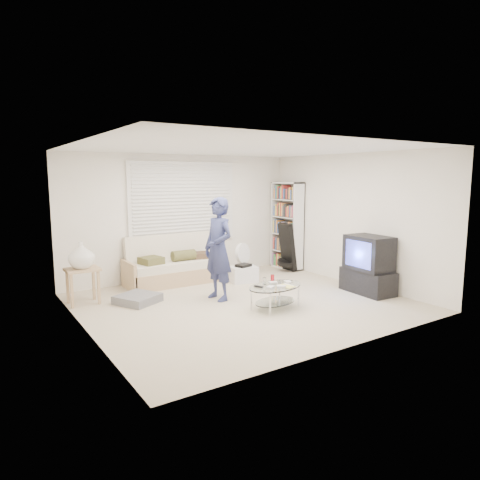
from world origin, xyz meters
TOP-DOWN VIEW (x-y plane):
  - ground at (0.00, 0.00)m, footprint 5.00×5.00m
  - room_shell at (0.00, 0.48)m, footprint 5.02×4.52m
  - window_blinds at (0.00, 2.20)m, footprint 2.32×0.08m
  - futon_sofa at (-0.38, 1.87)m, footprint 1.92×0.77m
  - grey_floor_pillow at (-1.46, 0.96)m, footprint 0.81×0.81m
  - side_table at (-2.22, 1.39)m, footprint 0.52×0.42m
  - bookshelf at (2.32, 1.74)m, footprint 0.31×0.82m
  - guitar_case at (2.12, 1.47)m, footprint 0.37×0.38m
  - floor_fan at (1.01, 1.57)m, footprint 0.44×0.29m
  - storage_bin at (0.78, 1.19)m, footprint 0.57×0.45m
  - tv_unit at (2.20, -0.70)m, footprint 0.58×0.98m
  - coffee_table at (0.25, -0.52)m, footprint 1.10×0.81m
  - standing_person at (-0.24, 0.41)m, footprint 0.48×0.67m

SIDE VIEW (x-z plane):
  - ground at x=0.00m, z-range 0.00..0.00m
  - grey_floor_pillow at x=-1.46m, z-range 0.00..0.14m
  - storage_bin at x=0.78m, z-range -0.02..0.34m
  - coffee_table at x=0.25m, z-range 0.06..0.55m
  - futon_sofa at x=-0.38m, z-range -0.16..0.78m
  - floor_fan at x=1.01m, z-range 0.06..0.77m
  - guitar_case at x=2.12m, z-range -0.06..0.98m
  - tv_unit at x=2.20m, z-range -0.01..1.01m
  - side_table at x=-2.22m, z-range 0.25..1.28m
  - standing_person at x=-0.24m, z-range 0.00..1.73m
  - bookshelf at x=2.32m, z-range 0.00..1.94m
  - window_blinds at x=0.00m, z-range 0.74..2.36m
  - room_shell at x=0.00m, z-range 0.37..2.88m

